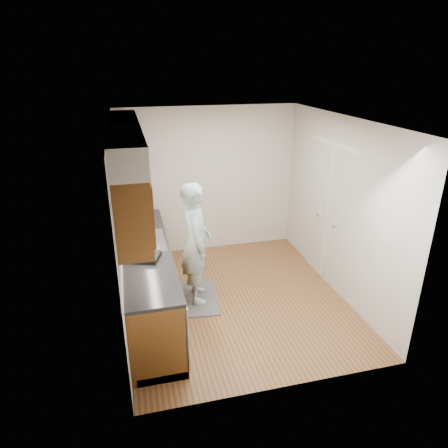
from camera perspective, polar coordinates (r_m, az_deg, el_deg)
name	(u,v)px	position (r m, az deg, el deg)	size (l,w,h in m)	color
floor	(235,298)	(5.83, 1.65, -10.51)	(3.50, 3.50, 0.00)	brown
ceiling	(238,120)	(4.95, 1.98, 14.64)	(3.50, 3.50, 0.00)	white
wall_left	(120,228)	(5.09, -14.69, -0.50)	(0.02, 3.50, 2.50)	beige
wall_right	(339,208)	(5.83, 16.16, 2.28)	(0.02, 3.50, 2.50)	beige
wall_back	(209,181)	(6.87, -2.18, 6.15)	(3.00, 0.02, 2.50)	beige
counter	(149,278)	(5.41, -10.72, -7.66)	(0.64, 2.80, 1.30)	brown
upper_cabinets	(128,171)	(4.91, -13.51, 7.43)	(0.47, 2.80, 1.21)	brown
closet_door	(327,215)	(6.14, 14.49, 1.24)	(0.02, 1.22, 2.05)	white
floor_mat	(198,297)	(5.83, -3.78, -10.42)	(0.56, 0.95, 0.02)	#5F5F61
person	(196,235)	(5.37, -4.04, -1.64)	(0.68, 0.45, 1.93)	#96B2B7
soap_bottle_a	(135,215)	(5.89, -12.55, 1.19)	(0.12, 0.12, 0.30)	silver
soap_bottle_b	(148,218)	(5.92, -10.74, 0.84)	(0.08, 0.08, 0.18)	silver
soap_bottle_c	(143,218)	(5.97, -11.53, 0.83)	(0.12, 0.12, 0.16)	silver
soda_can	(148,222)	(5.85, -10.78, 0.22)	(0.06, 0.06, 0.12)	#B61F32
steel_can	(152,223)	(5.80, -10.23, 0.12)	(0.07, 0.07, 0.12)	#A5A5AA
dish_rack	(144,257)	(4.91, -11.32, -4.63)	(0.36, 0.30, 0.06)	black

